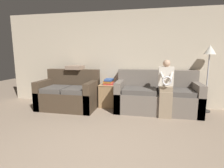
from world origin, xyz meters
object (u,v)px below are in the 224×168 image
Objects in this scene: child_left_seated at (166,86)px; floor_lamp at (209,58)px; throw_pillow at (75,67)px; couch_main at (157,97)px; book_stack at (109,82)px; couch_side at (69,95)px; side_shelf at (109,95)px.

child_left_seated is 1.32m from floor_lamp.
couch_main is at bearing -3.61° from throw_pillow.
child_left_seated is 3.16× the size of throw_pillow.
couch_main is at bearing 115.68° from child_left_seated.
throw_pillow reaches higher than book_stack.
couch_main reaches higher than book_stack.
throw_pillow is (-2.36, 0.49, 0.35)m from child_left_seated.
side_shelf is (0.99, 0.34, -0.04)m from couch_side.
throw_pillow is (-0.94, -0.03, 0.37)m from book_stack.
side_shelf is 1.49× the size of throw_pillow.
child_left_seated is (0.17, -0.36, 0.34)m from couch_main.
couch_side is at bearing -173.55° from floor_lamp.
floor_lamp reaches higher than couch_side.
child_left_seated reaches higher than book_stack.
side_shelf is (-1.26, 0.17, -0.05)m from couch_main.
floor_lamp is (1.01, 0.57, 0.62)m from child_left_seated.
couch_side is 0.90× the size of floor_lamp.
floor_lamp reaches higher than book_stack.
child_left_seated is 2.44m from throw_pillow.
couch_main is at bearing -7.57° from side_shelf.
book_stack is 2.52m from floor_lamp.
couch_side is 0.76m from throw_pillow.
book_stack is at bearing 49.28° from side_shelf.
couch_side is 4.60× the size of book_stack.
floor_lamp reaches higher than child_left_seated.
couch_side is 2.45m from child_left_seated.
couch_main is 4.90× the size of throw_pillow.
child_left_seated is 1.57m from side_shelf.
couch_main is 3.28× the size of side_shelf.
side_shelf is at bearing 1.78° from throw_pillow.
couch_side reaches higher than side_shelf.
child_left_seated reaches higher than side_shelf.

